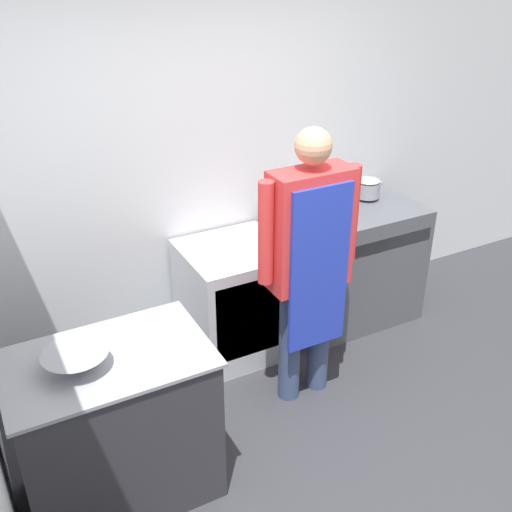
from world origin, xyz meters
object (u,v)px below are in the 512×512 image
object	(u,v)px
person_cook	(309,254)
stock_pot	(321,193)
sauce_pot	(368,187)
stove	(350,264)
fridge_unit	(235,300)
mixing_bowl	(76,361)

from	to	relation	value
person_cook	stock_pot	distance (m)	0.94
person_cook	stock_pot	size ratio (longest dim) A/B	5.56
stock_pot	sauce_pot	world-z (taller)	stock_pot
stove	stock_pot	size ratio (longest dim) A/B	3.12
stove	stock_pot	distance (m)	0.64
fridge_unit	stock_pot	distance (m)	1.00
stock_pot	sauce_pot	size ratio (longest dim) A/B	1.71
stove	sauce_pot	xyz separation A→B (m)	(0.20, 0.12, 0.55)
fridge_unit	stock_pot	xyz separation A→B (m)	(0.76, 0.10, 0.64)
sauce_pot	fridge_unit	bearing A→B (deg)	-175.40
stove	mixing_bowl	distance (m)	2.46
person_cook	mixing_bowl	distance (m)	1.47
fridge_unit	stock_pot	bearing A→B (deg)	7.18
mixing_bowl	stock_pot	bearing A→B (deg)	26.44
mixing_bowl	stock_pot	world-z (taller)	stock_pot
stove	fridge_unit	xyz separation A→B (m)	(-0.99, 0.02, -0.05)
stock_pot	sauce_pot	bearing A→B (deg)	0.00
stove	mixing_bowl	size ratio (longest dim) A/B	3.22
sauce_pot	stock_pot	bearing A→B (deg)	-180.00
person_cook	sauce_pot	distance (m)	1.25
stove	person_cook	distance (m)	1.17
fridge_unit	person_cook	bearing A→B (deg)	-74.12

